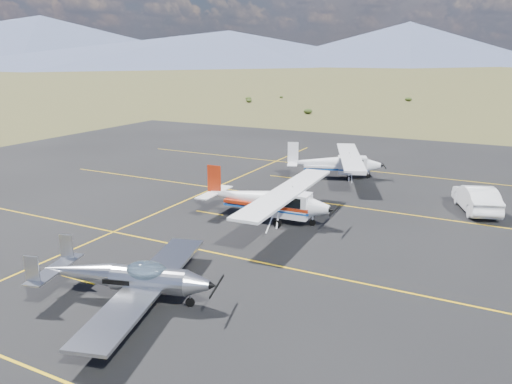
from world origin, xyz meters
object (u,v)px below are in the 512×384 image
Objects in this scene: aircraft_low_wing at (130,278)px; aircraft_plain at (336,162)px; sedan at (476,198)px; aircraft_cessna at (268,199)px.

aircraft_low_wing is 0.90× the size of aircraft_plain.
aircraft_low_wing is at bearing 39.58° from sedan.
aircraft_low_wing is 0.83× the size of aircraft_cessna.
aircraft_cessna is 1.09× the size of aircraft_plain.
aircraft_plain is 11.90m from sedan.
aircraft_low_wing is 1.93× the size of sedan.
aircraft_plain is at bearing 86.62° from aircraft_cessna.
aircraft_plain reaches higher than sedan.
aircraft_low_wing reaches higher than sedan.
aircraft_plain is (0.57, 24.25, 0.23)m from aircraft_low_wing.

